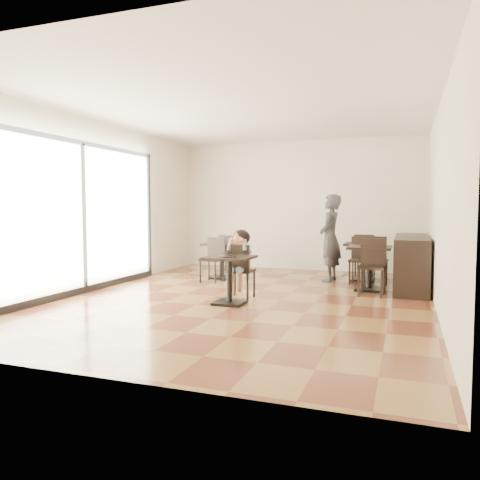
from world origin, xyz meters
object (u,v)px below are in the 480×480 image
at_px(chair_mid_a, 376,261).
at_px(chair_back_b, 360,261).
at_px(adult_patron, 330,238).
at_px(child, 241,264).
at_px(cafe_table_mid, 369,268).
at_px(chair_left_a, 231,255).
at_px(chair_back_a, 365,256).
at_px(cafe_table_back, 363,262).
at_px(chair_mid_b, 372,268).
at_px(chair_left_b, 212,260).
at_px(child_table, 230,280).
at_px(cafe_table_left, 222,261).
at_px(child_chair, 241,271).

xyz_separation_m(chair_mid_a, chair_back_b, (-0.30, 0.06, -0.02)).
relative_size(adult_patron, chair_mid_a, 1.83).
bearing_deg(child, cafe_table_mid, 36.72).
bearing_deg(chair_left_a, cafe_table_mid, 169.15).
xyz_separation_m(chair_left_a, chair_back_a, (2.94, 0.71, 0.02)).
xyz_separation_m(cafe_table_back, chair_mid_a, (0.30, -0.61, 0.10)).
bearing_deg(chair_mid_b, chair_back_b, 107.67).
distance_m(adult_patron, chair_back_b, 0.82).
distance_m(adult_patron, cafe_table_back, 0.88).
xyz_separation_m(child, cafe_table_back, (1.80, 2.66, -0.19)).
bearing_deg(cafe_table_back, chair_left_b, -156.74).
bearing_deg(chair_left_b, chair_mid_b, -1.18).
distance_m(adult_patron, chair_mid_a, 1.08).
xyz_separation_m(chair_left_a, chair_back_b, (2.94, -0.39, 0.02)).
bearing_deg(child_table, chair_back_b, 55.92).
bearing_deg(chair_back_a, chair_back_b, 93.55).
relative_size(child_table, cafe_table_left, 1.00).
relative_size(child_table, adult_patron, 0.42).
bearing_deg(cafe_table_left, adult_patron, 10.22).
distance_m(child, chair_mid_b, 2.31).
distance_m(cafe_table_left, chair_back_a, 3.20).
distance_m(chair_mid_b, chair_back_b, 1.19).
height_order(cafe_table_back, chair_left_b, chair_left_b).
distance_m(child_table, chair_mid_b, 2.58).
relative_size(cafe_table_mid, chair_left_b, 0.89).
distance_m(adult_patron, chair_left_a, 2.33).
xyz_separation_m(adult_patron, chair_left_a, (-2.29, 0.14, -0.45)).
bearing_deg(child, adult_patron, 64.03).
distance_m(adult_patron, chair_left_b, 2.52).
xyz_separation_m(cafe_table_left, cafe_table_back, (2.94, 0.71, 0.01)).
xyz_separation_m(cafe_table_left, chair_mid_b, (3.23, -0.99, 0.11)).
xyz_separation_m(child_table, chair_left_a, (-1.14, 3.05, 0.08)).
xyz_separation_m(child, chair_mid_a, (2.10, 2.05, -0.09)).
height_order(adult_patron, cafe_table_back, adult_patron).
height_order(chair_mid_b, chair_left_b, chair_mid_b).
height_order(adult_patron, chair_mid_b, adult_patron).
bearing_deg(chair_mid_a, cafe_table_mid, 85.01).
relative_size(child, adult_patron, 0.64).
relative_size(child_table, cafe_table_back, 0.97).
height_order(child, chair_back_b, child).
bearing_deg(adult_patron, chair_left_b, -63.63).
bearing_deg(child, chair_back_b, 49.54).
bearing_deg(chair_mid_a, adult_patron, -14.64).
bearing_deg(cafe_table_mid, child_chair, -143.28).
distance_m(cafe_table_mid, cafe_table_left, 3.18).
xyz_separation_m(chair_mid_b, chair_left_b, (-3.23, 0.44, -0.03)).
xyz_separation_m(child_table, chair_mid_a, (2.10, 2.60, 0.11)).
bearing_deg(chair_left_b, child_table, -53.10).
height_order(chair_mid_a, chair_back_a, chair_mid_a).
relative_size(child_table, chair_back_b, 0.81).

